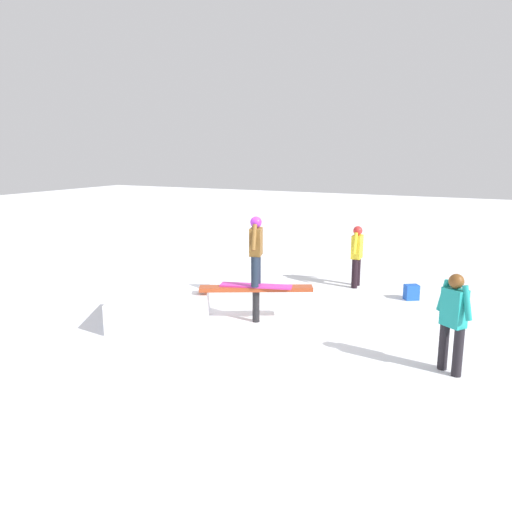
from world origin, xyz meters
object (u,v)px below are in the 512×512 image
object	(u,v)px
bystander_yellow	(357,253)
rail_feature	(256,292)
main_rider_on_rail	(256,252)
bystander_teal	(453,318)
backpack_on_snow	(411,292)

from	to	relation	value
bystander_yellow	rail_feature	bearing A→B (deg)	161.60
rail_feature	bystander_yellow	distance (m)	3.57
rail_feature	main_rider_on_rail	world-z (taller)	main_rider_on_rail
main_rider_on_rail	bystander_teal	world-z (taller)	main_rider_on_rail
rail_feature	backpack_on_snow	world-z (taller)	rail_feature
main_rider_on_rail	backpack_on_snow	bearing A→B (deg)	32.63
rail_feature	main_rider_on_rail	bearing A→B (deg)	0.00
rail_feature	backpack_on_snow	distance (m)	3.81
main_rider_on_rail	backpack_on_snow	distance (m)	3.98
bystander_yellow	backpack_on_snow	size ratio (longest dim) A/B	4.42
rail_feature	bystander_yellow	world-z (taller)	bystander_yellow
bystander_teal	backpack_on_snow	size ratio (longest dim) A/B	4.49
main_rider_on_rail	backpack_on_snow	xyz separation A→B (m)	(2.47, 2.87, -1.21)
rail_feature	bystander_teal	world-z (taller)	bystander_teal
bystander_teal	main_rider_on_rail	bearing A→B (deg)	24.67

